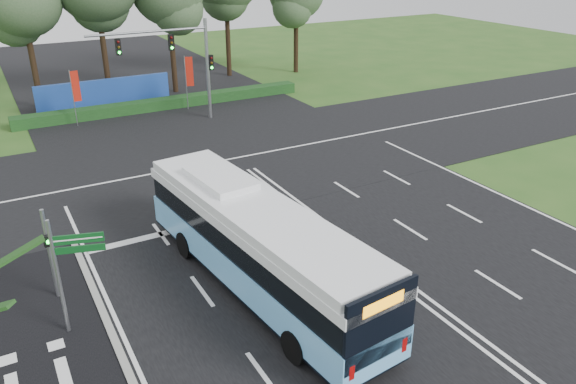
# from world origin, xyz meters

# --- Properties ---
(ground) EXTENTS (120.00, 120.00, 0.00)m
(ground) POSITION_xyz_m (0.00, 0.00, 0.00)
(ground) COLOR #29521B
(ground) RESTS_ON ground
(road_main) EXTENTS (20.00, 120.00, 0.04)m
(road_main) POSITION_xyz_m (0.00, 0.00, 0.02)
(road_main) COLOR black
(road_main) RESTS_ON ground
(road_cross) EXTENTS (120.00, 14.00, 0.05)m
(road_cross) POSITION_xyz_m (0.00, 12.00, 0.03)
(road_cross) COLOR black
(road_cross) RESTS_ON ground
(kerb_strip) EXTENTS (0.25, 18.00, 0.12)m
(kerb_strip) POSITION_xyz_m (-10.10, -3.00, 0.06)
(kerb_strip) COLOR gray
(kerb_strip) RESTS_ON ground
(city_bus) EXTENTS (3.96, 12.96, 3.66)m
(city_bus) POSITION_xyz_m (-4.63, -0.77, 1.84)
(city_bus) COLOR #6CBDFB
(city_bus) RESTS_ON ground
(pedestrian_signal) EXTENTS (0.30, 0.42, 3.55)m
(pedestrian_signal) POSITION_xyz_m (-11.28, 2.20, 1.94)
(pedestrian_signal) COLOR gray
(pedestrian_signal) RESTS_ON ground
(street_sign) EXTENTS (1.57, 0.55, 4.17)m
(street_sign) POSITION_xyz_m (-10.98, -0.11, 2.61)
(street_sign) COLOR gray
(street_sign) RESTS_ON ground
(banner_flag_left) EXTENTS (0.58, 0.13, 3.91)m
(banner_flag_left) POSITION_xyz_m (-6.63, 23.17, 2.58)
(banner_flag_left) COLOR gray
(banner_flag_left) RESTS_ON ground
(banner_flag_mid) EXTENTS (0.58, 0.21, 4.07)m
(banner_flag_mid) POSITION_xyz_m (1.54, 23.33, 2.67)
(banner_flag_mid) COLOR gray
(banner_flag_mid) RESTS_ON ground
(traffic_light_gantry) EXTENTS (8.41, 0.28, 7.00)m
(traffic_light_gantry) POSITION_xyz_m (0.21, 20.50, 4.66)
(traffic_light_gantry) COLOR gray
(traffic_light_gantry) RESTS_ON ground
(hedge) EXTENTS (22.00, 1.20, 0.80)m
(hedge) POSITION_xyz_m (0.00, 24.50, 0.40)
(hedge) COLOR #123312
(hedge) RESTS_ON ground
(blue_hoarding) EXTENTS (10.00, 0.30, 2.20)m
(blue_hoarding) POSITION_xyz_m (-4.00, 27.00, 1.10)
(blue_hoarding) COLOR #1B3F95
(blue_hoarding) RESTS_ON ground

